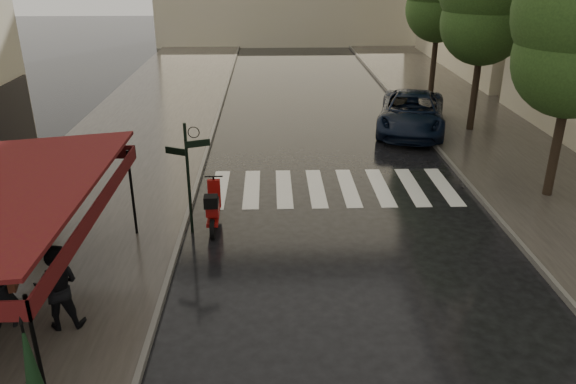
{
  "coord_description": "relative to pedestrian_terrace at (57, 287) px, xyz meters",
  "views": [
    {
      "loc": [
        0.98,
        -10.81,
        7.09
      ],
      "look_at": [
        1.41,
        2.44,
        1.4
      ],
      "focal_mm": 35.0,
      "sensor_mm": 36.0,
      "label": 1
    }
  ],
  "objects": [
    {
      "name": "sidewalk_near",
      "position": [
        -1.24,
        13.27,
        -0.96
      ],
      "size": [
        6.0,
        60.0,
        0.12
      ],
      "primitive_type": "cube",
      "color": "#38332D",
      "rests_on": "ground"
    },
    {
      "name": "curb_near",
      "position": [
        1.81,
        13.27,
        -0.95
      ],
      "size": [
        0.12,
        60.0,
        0.16
      ],
      "primitive_type": "cube",
      "color": "#595651",
      "rests_on": "ground"
    },
    {
      "name": "scooter",
      "position": [
        2.63,
        4.53,
        -0.44
      ],
      "size": [
        0.51,
        1.93,
        1.27
      ],
      "rotation": [
        0.0,
        0.0,
        0.03
      ],
      "color": "black",
      "rests_on": "ground"
    },
    {
      "name": "ground",
      "position": [
        3.26,
        1.27,
        -1.02
      ],
      "size": [
        120.0,
        120.0,
        0.0
      ],
      "primitive_type": "plane",
      "color": "black",
      "rests_on": "ground"
    },
    {
      "name": "signpost",
      "position": [
        2.06,
        4.27,
        0.81
      ],
      "size": [
        1.17,
        0.29,
        3.1
      ],
      "color": "black",
      "rests_on": "ground"
    },
    {
      "name": "parked_car",
      "position": [
        10.26,
        13.5,
        -0.22
      ],
      "size": [
        4.05,
        6.26,
        1.6
      ],
      "primitive_type": "imported",
      "rotation": [
        0.0,
        0.0,
        -0.26
      ],
      "color": "black",
      "rests_on": "ground"
    },
    {
      "name": "pedestrian_terrace",
      "position": [
        0.0,
        0.0,
        0.0
      ],
      "size": [
        0.97,
        0.81,
        1.81
      ],
      "primitive_type": "imported",
      "rotation": [
        0.0,
        0.0,
        3.29
      ],
      "color": "black",
      "rests_on": "sidewalk_near"
    },
    {
      "name": "crosswalk",
      "position": [
        6.23,
        7.27,
        -1.02
      ],
      "size": [
        7.85,
        3.2,
        0.01
      ],
      "color": "silver",
      "rests_on": "ground"
    },
    {
      "name": "curb_far",
      "position": [
        10.71,
        13.27,
        -0.95
      ],
      "size": [
        0.12,
        60.0,
        0.16
      ],
      "primitive_type": "cube",
      "color": "#595651",
      "rests_on": "ground"
    },
    {
      "name": "sidewalk_far",
      "position": [
        13.51,
        13.27,
        -0.96
      ],
      "size": [
        5.5,
        60.0,
        0.12
      ],
      "primitive_type": "cube",
      "color": "#38332D",
      "rests_on": "ground"
    }
  ]
}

